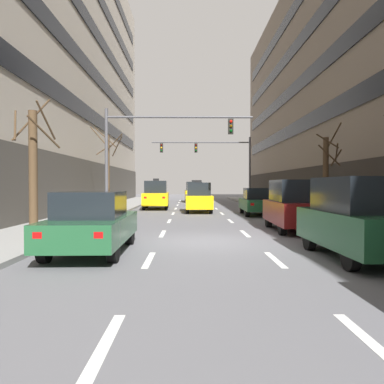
# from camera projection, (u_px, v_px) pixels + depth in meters

# --- Properties ---
(ground_plane) EXTENTS (120.00, 120.00, 0.00)m
(ground_plane) POSITION_uv_depth(u_px,v_px,m) (206.00, 242.00, 12.44)
(ground_plane) COLOR slate
(sidewalk_left) EXTENTS (3.28, 80.00, 0.14)m
(sidewalk_left) POSITION_uv_depth(u_px,v_px,m) (12.00, 240.00, 12.37)
(sidewalk_left) COLOR gray
(sidewalk_left) RESTS_ON ground
(lane_stripe_l1_s2) EXTENTS (0.16, 2.00, 0.01)m
(lane_stripe_l1_s2) POSITION_uv_depth(u_px,v_px,m) (105.00, 345.00, 4.42)
(lane_stripe_l1_s2) COLOR silver
(lane_stripe_l1_s2) RESTS_ON ground
(lane_stripe_l1_s3) EXTENTS (0.16, 2.00, 0.01)m
(lane_stripe_l1_s3) POSITION_uv_depth(u_px,v_px,m) (149.00, 260.00, 9.42)
(lane_stripe_l1_s3) COLOR silver
(lane_stripe_l1_s3) RESTS_ON ground
(lane_stripe_l1_s4) EXTENTS (0.16, 2.00, 0.01)m
(lane_stripe_l1_s4) POSITION_uv_depth(u_px,v_px,m) (163.00, 234.00, 14.42)
(lane_stripe_l1_s4) COLOR silver
(lane_stripe_l1_s4) RESTS_ON ground
(lane_stripe_l1_s5) EXTENTS (0.16, 2.00, 0.01)m
(lane_stripe_l1_s5) POSITION_uv_depth(u_px,v_px,m) (169.00, 221.00, 19.42)
(lane_stripe_l1_s5) COLOR silver
(lane_stripe_l1_s5) RESTS_ON ground
(lane_stripe_l1_s6) EXTENTS (0.16, 2.00, 0.01)m
(lane_stripe_l1_s6) POSITION_uv_depth(u_px,v_px,m) (173.00, 213.00, 24.42)
(lane_stripe_l1_s6) COLOR silver
(lane_stripe_l1_s6) RESTS_ON ground
(lane_stripe_l1_s7) EXTENTS (0.16, 2.00, 0.01)m
(lane_stripe_l1_s7) POSITION_uv_depth(u_px,v_px,m) (176.00, 209.00, 29.42)
(lane_stripe_l1_s7) COLOR silver
(lane_stripe_l1_s7) RESTS_ON ground
(lane_stripe_l1_s8) EXTENTS (0.16, 2.00, 0.01)m
(lane_stripe_l1_s8) POSITION_uv_depth(u_px,v_px,m) (178.00, 205.00, 34.42)
(lane_stripe_l1_s8) COLOR silver
(lane_stripe_l1_s8) RESTS_ON ground
(lane_stripe_l1_s9) EXTENTS (0.16, 2.00, 0.01)m
(lane_stripe_l1_s9) POSITION_uv_depth(u_px,v_px,m) (179.00, 202.00, 39.42)
(lane_stripe_l1_s9) COLOR silver
(lane_stripe_l1_s9) RESTS_ON ground
(lane_stripe_l1_s10) EXTENTS (0.16, 2.00, 0.01)m
(lane_stripe_l1_s10) POSITION_uv_depth(u_px,v_px,m) (180.00, 200.00, 44.41)
(lane_stripe_l1_s10) COLOR silver
(lane_stripe_l1_s10) RESTS_ON ground
(lane_stripe_l2_s2) EXTENTS (0.16, 2.00, 0.01)m
(lane_stripe_l2_s2) POSITION_uv_depth(u_px,v_px,m) (372.00, 343.00, 4.45)
(lane_stripe_l2_s2) COLOR silver
(lane_stripe_l2_s2) RESTS_ON ground
(lane_stripe_l2_s3) EXTENTS (0.16, 2.00, 0.01)m
(lane_stripe_l2_s3) POSITION_uv_depth(u_px,v_px,m) (275.00, 259.00, 9.45)
(lane_stripe_l2_s3) COLOR silver
(lane_stripe_l2_s3) RESTS_ON ground
(lane_stripe_l2_s4) EXTENTS (0.16, 2.00, 0.01)m
(lane_stripe_l2_s4) POSITION_uv_depth(u_px,v_px,m) (245.00, 233.00, 14.45)
(lane_stripe_l2_s4) COLOR silver
(lane_stripe_l2_s4) RESTS_ON ground
(lane_stripe_l2_s5) EXTENTS (0.16, 2.00, 0.01)m
(lane_stripe_l2_s5) POSITION_uv_depth(u_px,v_px,m) (230.00, 221.00, 19.45)
(lane_stripe_l2_s5) COLOR silver
(lane_stripe_l2_s5) RESTS_ON ground
(lane_stripe_l2_s6) EXTENTS (0.16, 2.00, 0.01)m
(lane_stripe_l2_s6) POSITION_uv_depth(u_px,v_px,m) (222.00, 213.00, 24.45)
(lane_stripe_l2_s6) COLOR silver
(lane_stripe_l2_s6) RESTS_ON ground
(lane_stripe_l2_s7) EXTENTS (0.16, 2.00, 0.01)m
(lane_stripe_l2_s7) POSITION_uv_depth(u_px,v_px,m) (216.00, 209.00, 29.45)
(lane_stripe_l2_s7) COLOR silver
(lane_stripe_l2_s7) RESTS_ON ground
(lane_stripe_l2_s8) EXTENTS (0.16, 2.00, 0.01)m
(lane_stripe_l2_s8) POSITION_uv_depth(u_px,v_px,m) (212.00, 205.00, 34.45)
(lane_stripe_l2_s8) COLOR silver
(lane_stripe_l2_s8) RESTS_ON ground
(lane_stripe_l2_s9) EXTENTS (0.16, 2.00, 0.01)m
(lane_stripe_l2_s9) POSITION_uv_depth(u_px,v_px,m) (209.00, 202.00, 39.45)
(lane_stripe_l2_s9) COLOR silver
(lane_stripe_l2_s9) RESTS_ON ground
(lane_stripe_l2_s10) EXTENTS (0.16, 2.00, 0.01)m
(lane_stripe_l2_s10) POSITION_uv_depth(u_px,v_px,m) (207.00, 200.00, 44.44)
(lane_stripe_l2_s10) COLOR silver
(lane_stripe_l2_s10) RESTS_ON ground
(taxi_driving_0) EXTENTS (2.03, 4.54, 2.35)m
(taxi_driving_0) POSITION_uv_depth(u_px,v_px,m) (156.00, 195.00, 29.01)
(taxi_driving_0) COLOR black
(taxi_driving_0) RESTS_ON ground
(car_driving_1) EXTENTS (1.95, 4.55, 1.70)m
(car_driving_1) POSITION_uv_depth(u_px,v_px,m) (92.00, 223.00, 10.38)
(car_driving_1) COLOR black
(car_driving_1) RESTS_ON ground
(taxi_driving_2) EXTENTS (1.80, 4.19, 2.19)m
(taxi_driving_2) POSITION_uv_depth(u_px,v_px,m) (198.00, 197.00, 25.58)
(taxi_driving_2) COLOR black
(taxi_driving_2) RESTS_ON ground
(taxi_driving_3) EXTENTS (2.01, 4.55, 2.36)m
(taxi_driving_3) POSITION_uv_depth(u_px,v_px,m) (194.00, 192.00, 40.69)
(taxi_driving_3) COLOR black
(taxi_driving_3) RESTS_ON ground
(car_parked_1) EXTENTS (1.88, 4.33, 2.08)m
(car_parked_1) POSITION_uv_depth(u_px,v_px,m) (358.00, 218.00, 9.52)
(car_parked_1) COLOR black
(car_parked_1) RESTS_ON ground
(car_parked_2) EXTENTS (1.90, 4.33, 2.08)m
(car_parked_2) POSITION_uv_depth(u_px,v_px,m) (294.00, 206.00, 15.27)
(car_parked_2) COLOR black
(car_parked_2) RESTS_ON ground
(car_parked_3) EXTENTS (1.98, 4.52, 1.68)m
(car_parked_3) POSITION_uv_depth(u_px,v_px,m) (258.00, 202.00, 23.23)
(car_parked_3) COLOR black
(car_parked_3) RESTS_ON ground
(traffic_signal_0) EXTENTS (8.23, 0.35, 5.97)m
(traffic_signal_0) POSITION_uv_depth(u_px,v_px,m) (152.00, 142.00, 20.91)
(traffic_signal_0) COLOR #4C4C51
(traffic_signal_0) RESTS_ON sidewalk_left
(traffic_signal_1) EXTENTS (9.26, 0.35, 6.18)m
(traffic_signal_1) POSITION_uv_depth(u_px,v_px,m) (215.00, 156.00, 35.05)
(traffic_signal_1) COLOR #4C4C51
(traffic_signal_1) RESTS_ON sidewalk_right
(street_tree_0) EXTENTS (2.19, 2.19, 5.65)m
(street_tree_0) POSITION_uv_depth(u_px,v_px,m) (108.00, 169.00, 25.50)
(street_tree_0) COLOR #4C3823
(street_tree_0) RESTS_ON sidewalk_left
(street_tree_1) EXTENTS (1.82, 1.82, 4.94)m
(street_tree_1) POSITION_uv_depth(u_px,v_px,m) (33.00, 169.00, 13.23)
(street_tree_1) COLOR #4C3823
(street_tree_1) RESTS_ON sidewalk_left
(street_tree_3) EXTENTS (1.27, 1.28, 4.72)m
(street_tree_3) POSITION_uv_depth(u_px,v_px,m) (326.00, 176.00, 18.20)
(street_tree_3) COLOR #4C3823
(street_tree_3) RESTS_ON sidewalk_right
(pedestrian_0) EXTENTS (0.44, 0.36, 1.54)m
(pedestrian_0) POSITION_uv_depth(u_px,v_px,m) (381.00, 208.00, 13.69)
(pedestrian_0) COLOR #383D59
(pedestrian_0) RESTS_ON sidewalk_right
(pedestrian_1) EXTENTS (0.52, 0.28, 1.51)m
(pedestrian_1) POSITION_uv_depth(u_px,v_px,m) (308.00, 200.00, 21.60)
(pedestrian_1) COLOR brown
(pedestrian_1) RESTS_ON sidewalk_right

